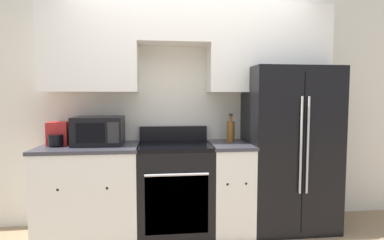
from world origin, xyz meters
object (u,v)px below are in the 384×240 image
at_px(microwave, 99,131).
at_px(bottle, 231,131).
at_px(refrigerator, 287,148).
at_px(oven_range, 175,188).

height_order(microwave, bottle, bottle).
relative_size(refrigerator, microwave, 3.57).
distance_m(refrigerator, bottle, 0.66).
height_order(oven_range, bottle, bottle).
bearing_deg(refrigerator, microwave, -179.84).
distance_m(oven_range, microwave, 0.98).
xyz_separation_m(microwave, bottle, (1.39, 0.06, -0.02)).
bearing_deg(oven_range, bottle, 9.81).
bearing_deg(oven_range, refrigerator, 2.44).
bearing_deg(microwave, bottle, 2.44).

